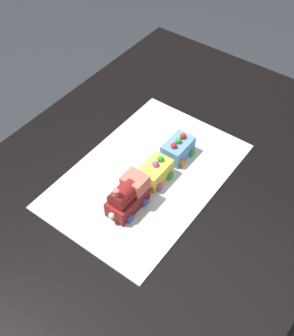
{
  "coord_description": "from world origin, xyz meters",
  "views": [
    {
      "loc": [
        -0.69,
        -0.47,
        1.72
      ],
      "look_at": [
        -0.01,
        0.04,
        0.77
      ],
      "focal_mm": 46.41,
      "sensor_mm": 36.0,
      "label": 1
    }
  ],
  "objects_px": {
    "cake_locomotive": "(128,196)",
    "dining_table": "(159,201)",
    "cake_car_gondola_sky_blue": "(178,148)",
    "cake_car_hopper_lemon": "(155,172)"
  },
  "relations": [
    {
      "from": "cake_locomotive",
      "to": "cake_car_hopper_lemon",
      "type": "distance_m",
      "value": 0.13
    },
    {
      "from": "cake_car_hopper_lemon",
      "to": "cake_car_gondola_sky_blue",
      "type": "height_order",
      "value": "same"
    },
    {
      "from": "cake_locomotive",
      "to": "cake_car_gondola_sky_blue",
      "type": "distance_m",
      "value": 0.25
    },
    {
      "from": "cake_car_gondola_sky_blue",
      "to": "dining_table",
      "type": "bearing_deg",
      "value": -174.54
    },
    {
      "from": "dining_table",
      "to": "cake_locomotive",
      "type": "bearing_deg",
      "value": 175.48
    },
    {
      "from": "cake_car_hopper_lemon",
      "to": "cake_car_gondola_sky_blue",
      "type": "bearing_deg",
      "value": 0.0
    },
    {
      "from": "cake_car_hopper_lemon",
      "to": "dining_table",
      "type": "bearing_deg",
      "value": -62.04
    },
    {
      "from": "dining_table",
      "to": "cake_car_gondola_sky_blue",
      "type": "height_order",
      "value": "cake_car_gondola_sky_blue"
    },
    {
      "from": "cake_locomotive",
      "to": "dining_table",
      "type": "bearing_deg",
      "value": -4.52
    },
    {
      "from": "dining_table",
      "to": "cake_car_gondola_sky_blue",
      "type": "xyz_separation_m",
      "value": [
        0.11,
        0.01,
        0.14
      ]
    }
  ]
}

